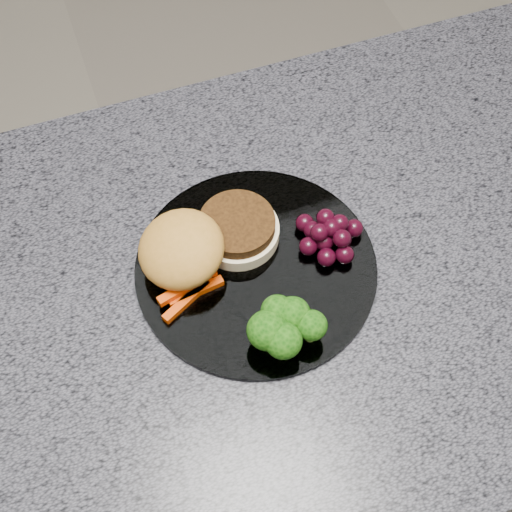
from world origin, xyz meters
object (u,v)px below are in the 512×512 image
Objects in this scene: burger at (202,244)px; grape_bunch at (329,235)px; plate at (256,267)px; island_cabinet at (217,437)px.

burger is 2.45× the size of grape_bunch.
grape_bunch is (0.08, 0.00, 0.02)m from plate.
grape_bunch is (0.13, -0.03, -0.01)m from burger.
plate is at bearing -56.44° from burger.
grape_bunch reaches higher than plate.
island_cabinet is 0.48m from plate.
burger is (0.02, 0.05, 0.50)m from island_cabinet.
burger reaches higher than grape_bunch.
burger is at bearing 166.90° from grape_bunch.
plate is (0.07, 0.01, 0.47)m from island_cabinet.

